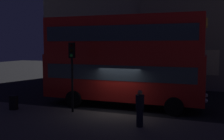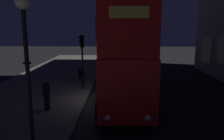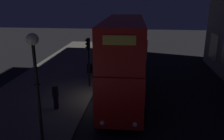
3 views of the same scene
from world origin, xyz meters
The scene contains 7 objects.
ground_plane centered at (0.00, 0.00, 0.00)m, with size 80.00×80.00×0.00m, color black.
sidewalk_slab centered at (0.00, -4.67, 0.06)m, with size 44.00×7.51×0.12m, color #5B564F.
double_decker_bus centered at (-0.26, 1.32, 3.10)m, with size 10.10×3.00×5.58m.
traffic_light_near_kerb centered at (-2.21, -1.52, 2.90)m, with size 0.38×0.40×3.86m.
street_lamp centered at (6.11, -1.97, 4.08)m, with size 0.50×0.50×5.41m.
pedestrian centered at (2.00, -2.78, 0.98)m, with size 0.39×0.39×1.70m.
litter_bin centered at (-5.71, -2.21, 0.53)m, with size 0.52×0.52×0.83m, color black.
Camera 2 is at (13.14, 1.01, 4.48)m, focal length 35.28 mm.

